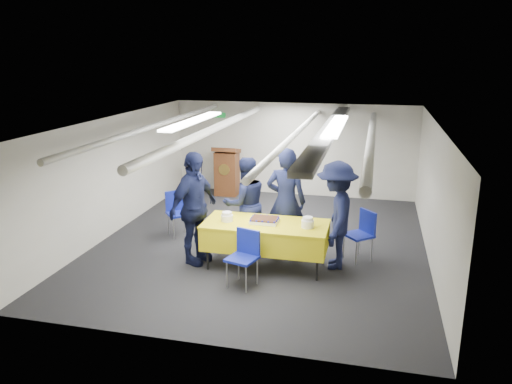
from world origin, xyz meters
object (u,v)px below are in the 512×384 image
sailor_b (245,204)px  sailor_a (286,202)px  chair_right (362,230)px  chair_near (245,252)px  sailor_c (194,208)px  podium (227,171)px  chair_left (177,209)px  sheet_cake (265,220)px  serving_table (266,235)px  sailor_d (336,215)px

sailor_b → sailor_a: bearing=143.4°
sailor_a → chair_right: bearing=-179.0°
chair_near → chair_right: same height
sailor_b → sailor_c: (-0.68, -0.81, 0.11)m
chair_near → podium: bearing=109.8°
chair_left → sailor_b: (1.49, -0.39, 0.32)m
podium → chair_near: (1.73, -4.80, -0.08)m
chair_left → sailor_c: size_ratio=0.45×
sailor_b → chair_right: bearing=147.0°
sheet_cake → sailor_a: sailor_a is taller
chair_left → sailor_a: (2.24, -0.44, 0.43)m
serving_table → sailor_c: size_ratio=1.07×
sailor_a → sailor_b: size_ratio=1.12×
chair_left → chair_right: bearing=-6.4°
sailor_c → chair_near: bearing=-102.1°
chair_near → sailor_c: bearing=149.1°
serving_table → chair_left: bearing=151.3°
chair_near → sailor_b: bearing=104.3°
chair_left → sailor_c: sailor_c is taller
sailor_d → sailor_a: bearing=-115.5°
sailor_a → sailor_d: 0.99m
chair_right → sailor_d: (-0.43, -0.42, 0.37)m
chair_right → chair_left: (-3.57, 0.40, 0.00)m
podium → chair_right: size_ratio=1.44×
chair_right → sailor_b: bearing=179.6°
serving_table → sailor_b: sailor_b is taller
podium → sailor_a: 4.03m
podium → sailor_b: size_ratio=0.73×
sailor_d → chair_near: bearing=-54.6°
chair_near → sailor_c: sailor_c is taller
sailor_c → podium: bearing=28.1°
sailor_a → sailor_c: size_ratio=1.00×
sailor_a → sailor_b: bearing=-4.5°
chair_near → sailor_b: size_ratio=0.51×
serving_table → sailor_d: size_ratio=1.14×
chair_near → sailor_a: size_ratio=0.45×
sailor_d → chair_left: bearing=-107.1°
sheet_cake → chair_left: chair_left is taller
sailor_b → sheet_cake: bearing=93.8°
sailor_d → chair_right: bearing=131.9°
podium → chair_near: bearing=-70.2°
serving_table → sailor_b: size_ratio=1.20×
sheet_cake → chair_right: chair_right is taller
chair_right → sailor_d: bearing=-135.7°
sheet_cake → sailor_b: size_ratio=0.27×
chair_near → sailor_d: sailor_d is taller
chair_left → sailor_c: (0.80, -1.20, 0.43)m
sailor_c → sailor_d: (2.34, 0.37, -0.06)m
serving_table → chair_right: 1.71m
sheet_cake → chair_left: bearing=151.7°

